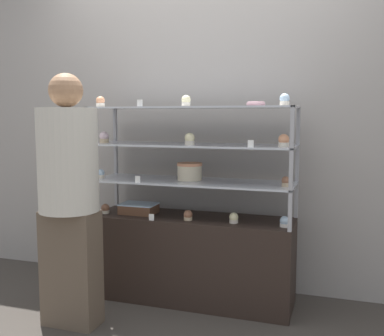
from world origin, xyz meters
TOP-DOWN VIEW (x-y plane):
  - ground_plane at (0.00, 0.00)m, footprint 20.00×20.00m
  - back_wall at (0.00, 0.36)m, footprint 8.00×0.05m
  - display_base at (0.00, 0.00)m, footprint 1.40×0.42m
  - display_riser_lower at (0.00, 0.00)m, footprint 1.40×0.42m
  - display_riser_middle at (0.00, 0.00)m, footprint 1.40×0.42m
  - display_riser_upper at (0.00, 0.00)m, footprint 1.40×0.42m
  - layer_cake_centerpiece at (-0.03, 0.03)m, footprint 0.18×0.18m
  - sheet_cake_frosted at (-0.40, -0.01)m, footprint 0.25×0.18m
  - cupcake_0 at (-0.63, -0.09)m, footprint 0.06×0.06m
  - cupcake_1 at (0.01, -0.10)m, footprint 0.06×0.06m
  - cupcake_2 at (0.31, -0.09)m, footprint 0.06×0.06m
  - cupcake_3 at (0.64, -0.09)m, footprint 0.06×0.06m
  - price_tag_0 at (-0.22, -0.19)m, footprint 0.04×0.00m
  - cupcake_4 at (-0.66, -0.08)m, footprint 0.05×0.05m
  - cupcake_5 at (0.64, -0.06)m, footprint 0.05×0.05m
  - price_tag_1 at (-0.32, -0.19)m, footprint 0.04×0.00m
  - cupcake_6 at (-0.65, -0.04)m, footprint 0.07×0.07m
  - cupcake_7 at (0.01, -0.09)m, footprint 0.07×0.07m
  - cupcake_8 at (0.63, -0.10)m, footprint 0.07×0.07m
  - price_tag_2 at (0.44, -0.19)m, footprint 0.04×0.00m
  - cupcake_9 at (-0.64, -0.10)m, footprint 0.06×0.06m
  - cupcake_10 at (-0.01, -0.08)m, footprint 0.06×0.06m
  - cupcake_11 at (0.63, -0.11)m, footprint 0.06×0.06m
  - price_tag_3 at (-0.30, -0.19)m, footprint 0.04×0.00m
  - donut_glazed at (0.42, 0.05)m, footprint 0.12×0.12m
  - customer_figure at (-0.59, -0.59)m, footprint 0.36×0.36m

SIDE VIEW (x-z plane):
  - ground_plane at x=0.00m, z-range 0.00..0.00m
  - display_base at x=0.00m, z-range 0.00..0.59m
  - price_tag_0 at x=-0.22m, z-range 0.59..0.64m
  - cupcake_0 at x=-0.63m, z-range 0.59..0.66m
  - cupcake_1 at x=0.01m, z-range 0.59..0.66m
  - cupcake_2 at x=0.31m, z-range 0.59..0.66m
  - cupcake_3 at x=0.64m, z-range 0.59..0.66m
  - sheet_cake_frosted at x=-0.40m, z-range 0.59..0.67m
  - customer_figure at x=-0.59m, z-range 0.05..1.59m
  - display_riser_lower at x=0.00m, z-range 0.70..0.96m
  - price_tag_1 at x=-0.32m, z-range 0.84..0.89m
  - cupcake_4 at x=-0.66m, z-range 0.84..0.91m
  - cupcake_5 at x=0.64m, z-range 0.84..0.91m
  - layer_cake_centerpiece at x=-0.03m, z-range 0.85..0.96m
  - display_riser_middle at x=0.00m, z-range 0.96..1.21m
  - price_tag_2 at x=0.44m, z-range 1.10..1.14m
  - cupcake_6 at x=-0.65m, z-range 1.09..1.17m
  - cupcake_7 at x=0.01m, z-range 1.09..1.17m
  - cupcake_8 at x=0.63m, z-range 1.09..1.17m
  - back_wall at x=0.00m, z-range 0.00..2.60m
  - display_riser_upper at x=0.00m, z-range 1.21..1.46m
  - donut_glazed at x=0.42m, z-range 1.35..1.38m
  - price_tag_3 at x=-0.30m, z-range 1.35..1.39m
  - cupcake_9 at x=-0.64m, z-range 1.35..1.42m
  - cupcake_10 at x=-0.01m, z-range 1.35..1.42m
  - cupcake_11 at x=0.63m, z-range 1.35..1.42m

